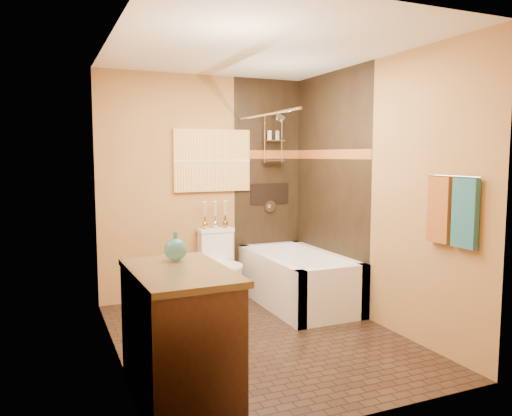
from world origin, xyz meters
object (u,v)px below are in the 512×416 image
sunset_painting (212,161)px  vanity (179,334)px  toilet (221,265)px  bathtub (298,284)px

sunset_painting → vanity: sunset_painting is taller
sunset_painting → toilet: bearing=-90.0°
bathtub → vanity: (-1.72, -1.58, 0.22)m
sunset_painting → bathtub: size_ratio=0.60×
bathtub → toilet: (-0.72, 0.46, 0.18)m
sunset_painting → bathtub: sunset_painting is taller
sunset_painting → toilet: (-0.00, -0.26, -1.15)m
sunset_painting → bathtub: 1.68m
bathtub → toilet: 0.87m
bathtub → vanity: bearing=-137.5°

